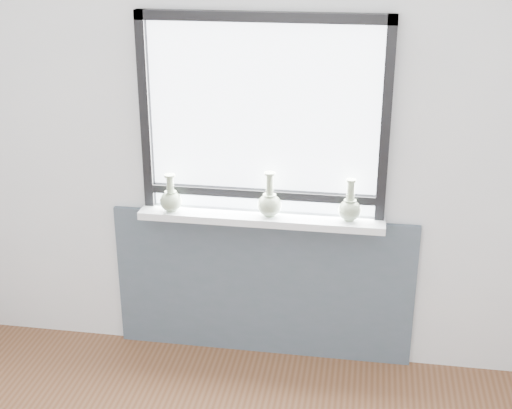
% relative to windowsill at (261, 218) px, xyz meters
% --- Properties ---
extents(back_wall, '(3.60, 0.02, 2.60)m').
position_rel_windowsill_xyz_m(back_wall, '(0.00, 0.10, 0.42)').
color(back_wall, silver).
rests_on(back_wall, ground).
extents(apron_panel, '(1.70, 0.03, 0.86)m').
position_rel_windowsill_xyz_m(apron_panel, '(0.00, 0.07, -0.45)').
color(apron_panel, '#464F5F').
rests_on(apron_panel, ground).
extents(windowsill, '(1.32, 0.18, 0.04)m').
position_rel_windowsill_xyz_m(windowsill, '(0.00, 0.00, 0.00)').
color(windowsill, white).
rests_on(windowsill, apron_panel).
extents(window, '(1.30, 0.06, 1.05)m').
position_rel_windowsill_xyz_m(window, '(0.00, 0.06, 0.56)').
color(window, black).
rests_on(window, windowsill).
extents(vase_a, '(0.12, 0.12, 0.21)m').
position_rel_windowsill_xyz_m(vase_a, '(-0.49, -0.03, 0.09)').
color(vase_a, '#90A281').
rests_on(vase_a, windowsill).
extents(vase_b, '(0.13, 0.13, 0.24)m').
position_rel_windowsill_xyz_m(vase_b, '(0.05, -0.01, 0.09)').
color(vase_b, '#90A281').
rests_on(vase_b, windowsill).
extents(vase_c, '(0.12, 0.12, 0.23)m').
position_rel_windowsill_xyz_m(vase_c, '(0.47, 0.00, 0.09)').
color(vase_c, '#90A281').
rests_on(vase_c, windowsill).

